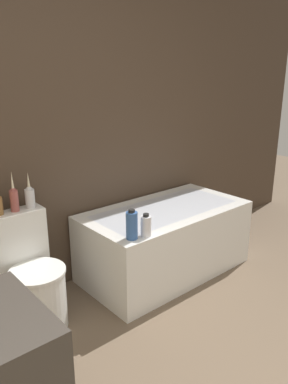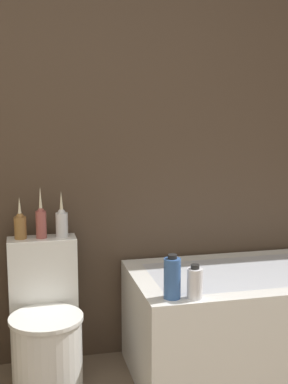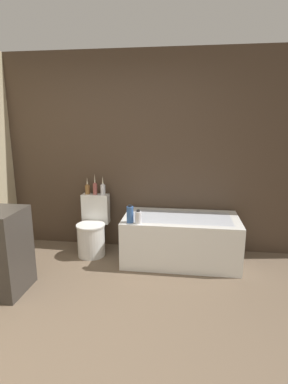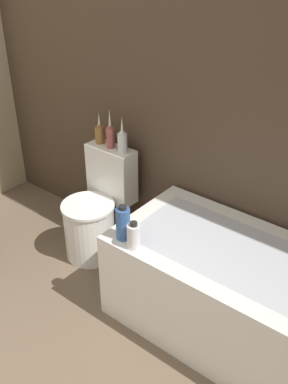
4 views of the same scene
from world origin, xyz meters
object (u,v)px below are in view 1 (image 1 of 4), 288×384
Objects in this scene: bathtub at (165,240)px; vase_silver at (14,198)px; toilet at (33,281)px; vase_bronze at (30,196)px; shampoo_bottle_short at (146,226)px; shampoo_bottle_tall at (132,225)px.

vase_silver reaches higher than bathtub.
vase_bronze is at bearing 59.03° from toilet.
vase_silver is 0.11m from vase_bronze.
bathtub is 1.85× the size of toilet.
toilet is 0.57m from vase_silver.
shampoo_bottle_tall is at bearing 163.58° from shampoo_bottle_short.
vase_silver reaches higher than shampoo_bottle_tall.
vase_bronze reaches higher than shampoo_bottle_tall.
bathtub is at bearing 25.35° from shampoo_bottle_tall.
vase_silver is 0.80m from shampoo_bottle_tall.
shampoo_bottle_short is (0.67, -0.38, 0.34)m from toilet.
toilet is 0.57m from vase_bronze.
bathtub is 1.31m from vase_silver.
shampoo_bottle_tall reaches higher than shampoo_bottle_short.
vase_silver is 1.11× the size of vase_bronze.
shampoo_bottle_tall is at bearing -48.95° from vase_bronze.
bathtub is 5.08× the size of vase_silver.
bathtub is at bearing -3.64° from toilet.
shampoo_bottle_tall is 0.11m from shampoo_bottle_short.
shampoo_bottle_short is at bearing -16.42° from shampoo_bottle_tall.
bathtub is 5.64× the size of vase_bronze.
vase_silver is at bearing 136.99° from shampoo_bottle_tall.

